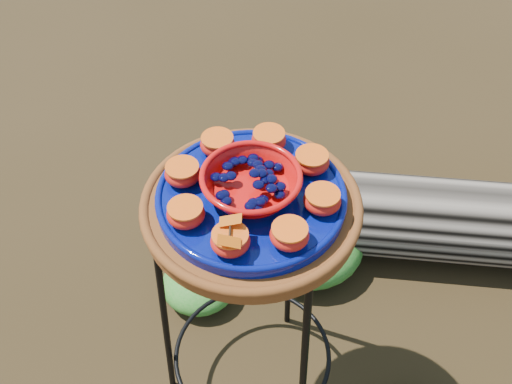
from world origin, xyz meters
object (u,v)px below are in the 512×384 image
at_px(cobalt_plate, 251,198).
at_px(red_bowl, 251,185).
at_px(driftwood_log, 391,216).
at_px(terracotta_saucer, 251,208).
at_px(plant_stand, 252,312).

xyz_separation_m(cobalt_plate, red_bowl, (0.00, 0.00, 0.04)).
bearing_deg(driftwood_log, cobalt_plate, -103.96).
bearing_deg(driftwood_log, terracotta_saucer, -103.96).
height_order(terracotta_saucer, red_bowl, red_bowl).
distance_m(terracotta_saucer, cobalt_plate, 0.03).
distance_m(plant_stand, terracotta_saucer, 0.37).
bearing_deg(cobalt_plate, terracotta_saucer, 0.00).
distance_m(plant_stand, cobalt_plate, 0.40).
height_order(terracotta_saucer, cobalt_plate, cobalt_plate).
distance_m(plant_stand, red_bowl, 0.43).
distance_m(red_bowl, driftwood_log, 0.92).
bearing_deg(terracotta_saucer, red_bowl, 0.00).
bearing_deg(driftwood_log, plant_stand, -103.96).
distance_m(terracotta_saucer, driftwood_log, 0.88).
bearing_deg(red_bowl, driftwood_log, 76.04).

